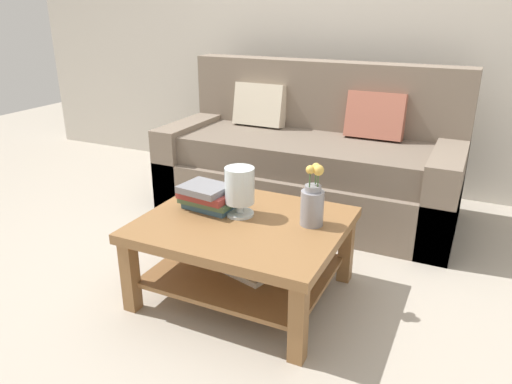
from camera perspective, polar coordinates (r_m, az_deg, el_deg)
The scene contains 7 objects.
ground_plane at distance 2.96m, azimuth 0.52°, elevation -8.06°, with size 10.00×10.00×0.00m, color #ADA393.
back_wall at distance 4.14m, azimuth 10.93°, elevation 19.54°, with size 6.40×0.12×2.70m, color beige.
couch at distance 3.59m, azimuth 6.35°, elevation 3.55°, with size 2.10×0.90×1.06m.
coffee_table at distance 2.50m, azimuth -1.45°, elevation -5.81°, with size 1.00×0.84×0.43m.
book_stack_main at distance 2.57m, azimuth -5.74°, elevation -0.53°, with size 0.30×0.23×0.14m.
glass_hurricane_vase at distance 2.45m, azimuth -1.93°, elevation 0.50°, with size 0.15×0.15×0.26m.
flower_pitcher at distance 2.37m, azimuth 6.66°, elevation -1.19°, with size 0.12×0.12×0.32m.
Camera 1 is at (1.09, -2.34, 1.45)m, focal length 33.96 mm.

